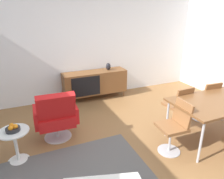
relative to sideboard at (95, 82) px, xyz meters
name	(u,v)px	position (x,y,z in m)	size (l,w,h in m)	color
ground_plane	(132,151)	(-0.16, -2.30, -0.44)	(8.32, 8.32, 0.00)	olive
wall_back	(83,43)	(-0.16, 0.30, 0.96)	(6.80, 0.12, 2.80)	white
sideboard	(95,82)	(0.00, 0.00, 0.00)	(1.60, 0.45, 0.72)	brown
vase_cobalt	(108,67)	(0.37, 0.00, 0.37)	(0.12, 0.12, 0.18)	black
dining_table	(219,102)	(1.33, -2.54, 0.26)	(1.60, 0.90, 0.74)	brown
dining_chair_near_window	(175,125)	(0.44, -2.54, 0.03)	(0.45, 0.42, 0.86)	brown
dining_chair_back_left	(178,105)	(0.98, -1.98, 0.03)	(0.42, 0.44, 0.86)	brown
dining_chair_back_right	(206,99)	(1.68, -1.98, 0.03)	(0.43, 0.45, 0.86)	brown
lounge_chair_red	(56,115)	(-1.21, -1.47, 0.03)	(0.74, 0.68, 0.95)	red
side_table_round	(15,142)	(-1.87, -1.80, -0.12)	(0.44, 0.44, 0.52)	white
fruit_bowl	(13,128)	(-1.86, -1.81, 0.12)	(0.20, 0.20, 0.11)	#262628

